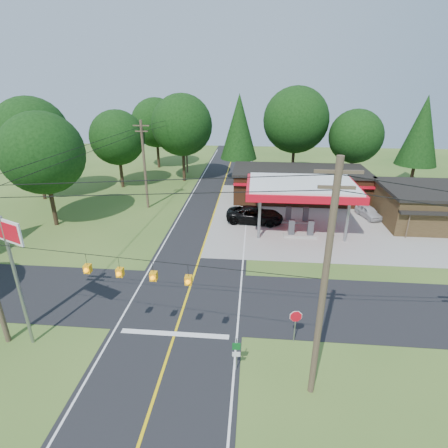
# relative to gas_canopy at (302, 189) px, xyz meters

# --- Properties ---
(ground) EXTENTS (120.00, 120.00, 0.00)m
(ground) POSITION_rel_gas_canopy_xyz_m (-9.00, -13.00, -4.27)
(ground) COLOR #395F21
(ground) RESTS_ON ground
(main_highway) EXTENTS (8.00, 120.00, 0.02)m
(main_highway) POSITION_rel_gas_canopy_xyz_m (-9.00, -13.00, -4.26)
(main_highway) COLOR black
(main_highway) RESTS_ON ground
(cross_road) EXTENTS (70.00, 7.00, 0.02)m
(cross_road) POSITION_rel_gas_canopy_xyz_m (-9.00, -13.00, -4.25)
(cross_road) COLOR black
(cross_road) RESTS_ON ground
(lane_center_yellow) EXTENTS (0.15, 110.00, 0.00)m
(lane_center_yellow) POSITION_rel_gas_canopy_xyz_m (-9.00, -13.00, -4.24)
(lane_center_yellow) COLOR yellow
(lane_center_yellow) RESTS_ON main_highway
(gas_canopy) EXTENTS (10.60, 7.40, 4.88)m
(gas_canopy) POSITION_rel_gas_canopy_xyz_m (0.00, 0.00, 0.00)
(gas_canopy) COLOR gray
(gas_canopy) RESTS_ON ground
(convenience_store) EXTENTS (16.40, 7.55, 3.80)m
(convenience_store) POSITION_rel_gas_canopy_xyz_m (1.00, 9.98, -2.35)
(convenience_store) COLOR #532D17
(convenience_store) RESTS_ON ground
(utility_pole_near_right) EXTENTS (1.80, 0.30, 11.50)m
(utility_pole_near_right) POSITION_rel_gas_canopy_xyz_m (-1.50, -20.00, 1.69)
(utility_pole_near_right) COLOR #473828
(utility_pole_near_right) RESTS_ON ground
(utility_pole_far_left) EXTENTS (1.80, 0.30, 10.00)m
(utility_pole_far_left) POSITION_rel_gas_canopy_xyz_m (-17.00, 5.00, 0.93)
(utility_pole_far_left) COLOR #473828
(utility_pole_far_left) RESTS_ON ground
(utility_pole_north) EXTENTS (0.30, 0.30, 9.50)m
(utility_pole_north) POSITION_rel_gas_canopy_xyz_m (-15.50, 22.00, 0.48)
(utility_pole_north) COLOR #473828
(utility_pole_north) RESTS_ON ground
(overhead_beacons) EXTENTS (17.04, 2.04, 1.03)m
(overhead_beacons) POSITION_rel_gas_canopy_xyz_m (-10.00, -19.00, 1.95)
(overhead_beacons) COLOR black
(overhead_beacons) RESTS_ON ground
(treeline_backdrop) EXTENTS (70.27, 51.59, 13.30)m
(treeline_backdrop) POSITION_rel_gas_canopy_xyz_m (-8.18, 11.01, 3.22)
(treeline_backdrop) COLOR #332316
(treeline_backdrop) RESTS_ON ground
(suv_car) EXTENTS (6.44, 6.44, 1.65)m
(suv_car) POSITION_rel_gas_canopy_xyz_m (-4.42, 1.50, -3.44)
(suv_car) COLOR black
(suv_car) RESTS_ON ground
(sedan_car) EXTENTS (4.56, 4.56, 1.25)m
(sedan_car) POSITION_rel_gas_canopy_xyz_m (7.97, 4.00, -3.64)
(sedan_car) COLOR silver
(sedan_car) RESTS_ON ground
(big_stop_sign) EXTENTS (2.68, 1.25, 7.81)m
(big_stop_sign) POSITION_rel_gas_canopy_xyz_m (-17.00, -18.01, 1.64)
(big_stop_sign) COLOR gray
(big_stop_sign) RESTS_ON ground
(octagonal_stop_sign) EXTENTS (0.75, 0.15, 2.12)m
(octagonal_stop_sign) POSITION_rel_gas_canopy_xyz_m (-2.00, -16.57, -2.70)
(octagonal_stop_sign) COLOR gray
(octagonal_stop_sign) RESTS_ON ground
(route_sign_post) EXTENTS (0.42, 0.10, 2.04)m
(route_sign_post) POSITION_rel_gas_canopy_xyz_m (-5.20, -19.02, -3.06)
(route_sign_post) COLOR gray
(route_sign_post) RESTS_ON ground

